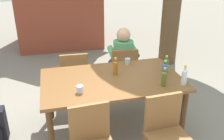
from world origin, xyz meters
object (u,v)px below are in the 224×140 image
(chair_far_left, at_px, (75,74))
(person_in_white_shirt, at_px, (122,58))
(bottle_clear, at_px, (184,77))
(cup_glass, at_px, (80,89))
(chair_near_right, at_px, (167,131))
(bottle_amber, at_px, (116,67))
(cup_steel, at_px, (128,61))
(bottle_blue, at_px, (165,70))
(chair_far_right, at_px, (123,69))
(dining_table, at_px, (112,84))
(bottle_green, at_px, (166,65))
(bottle_olive, at_px, (164,78))

(chair_far_left, height_order, person_in_white_shirt, person_in_white_shirt)
(bottle_clear, relative_size, cup_glass, 2.91)
(chair_near_right, relative_size, bottle_amber, 3.63)
(chair_near_right, relative_size, cup_steel, 10.36)
(bottle_blue, bearing_deg, cup_glass, -173.55)
(chair_far_right, relative_size, person_in_white_shirt, 0.74)
(dining_table, relative_size, chair_far_left, 2.05)
(chair_far_right, relative_size, cup_steel, 10.36)
(chair_far_right, xyz_separation_m, bottle_green, (0.35, -0.81, 0.38))
(bottle_blue, distance_m, cup_glass, 1.11)
(dining_table, relative_size, bottle_clear, 7.07)
(chair_far_left, height_order, chair_near_right, same)
(bottle_green, bearing_deg, cup_glass, -166.61)
(chair_far_right, relative_size, bottle_clear, 3.45)
(chair_far_right, relative_size, bottle_blue, 3.57)
(bottle_olive, bearing_deg, cup_steel, 106.28)
(dining_table, relative_size, person_in_white_shirt, 1.51)
(chair_far_left, height_order, bottle_blue, bottle_blue)
(dining_table, height_order, bottle_clear, bottle_clear)
(chair_far_left, distance_m, bottle_green, 1.46)
(bottle_blue, relative_size, bottle_amber, 1.02)
(dining_table, bearing_deg, bottle_green, 1.40)
(chair_far_left, bearing_deg, cup_steel, -29.33)
(dining_table, bearing_deg, bottle_clear, -24.80)
(chair_far_right, bearing_deg, bottle_blue, -75.01)
(chair_far_left, distance_m, bottle_amber, 0.95)
(bottle_olive, bearing_deg, bottle_green, 61.95)
(dining_table, distance_m, bottle_olive, 0.68)
(bottle_clear, bearing_deg, person_in_white_shirt, 107.10)
(bottle_blue, relative_size, cup_steel, 2.90)
(bottle_amber, relative_size, bottle_olive, 1.00)
(person_in_white_shirt, xyz_separation_m, bottle_olive, (0.15, -1.28, 0.21))
(chair_far_left, xyz_separation_m, cup_steel, (0.74, -0.42, 0.32))
(chair_far_left, relative_size, person_in_white_shirt, 0.74)
(bottle_blue, bearing_deg, bottle_amber, 156.92)
(bottle_olive, bearing_deg, person_in_white_shirt, 96.89)
(bottle_clear, bearing_deg, bottle_green, 98.47)
(chair_far_left, xyz_separation_m, bottle_amber, (0.48, -0.72, 0.38))
(bottle_blue, height_order, bottle_amber, bottle_blue)
(chair_far_left, relative_size, bottle_olive, 3.64)
(dining_table, xyz_separation_m, bottle_amber, (0.07, 0.11, 0.18))
(cup_steel, bearing_deg, chair_far_left, 150.67)
(chair_far_right, bearing_deg, bottle_clear, -71.19)
(bottle_olive, relative_size, cup_glass, 2.76)
(chair_far_right, bearing_deg, cup_steel, -98.22)
(cup_steel, bearing_deg, bottle_olive, -73.72)
(bottle_amber, height_order, cup_glass, bottle_amber)
(chair_far_right, height_order, bottle_amber, bottle_amber)
(chair_far_right, height_order, bottle_green, bottle_green)
(dining_table, bearing_deg, person_in_white_shirt, 66.91)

